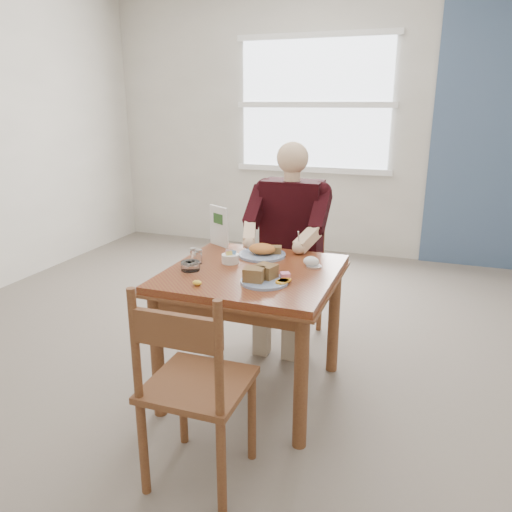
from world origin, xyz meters
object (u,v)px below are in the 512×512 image
at_px(chair_near, 193,387).
at_px(near_plate, 263,276).
at_px(table, 252,289).
at_px(diner, 289,229).
at_px(far_plate, 263,251).
at_px(chair_far, 292,272).

xyz_separation_m(chair_near, near_plate, (0.10, 0.62, 0.30)).
distance_m(table, diner, 0.73).
bearing_deg(far_plate, chair_far, 87.00).
bearing_deg(chair_far, near_plate, -82.86).
height_order(near_plate, far_plate, near_plate).
xyz_separation_m(table, diner, (0.00, 0.71, 0.17)).
bearing_deg(near_plate, table, 126.33).
bearing_deg(chair_far, table, -90.00).
height_order(diner, far_plate, diner).
height_order(chair_near, far_plate, chair_near).
height_order(chair_far, far_plate, chair_far).
xyz_separation_m(table, chair_near, (0.02, -0.78, -0.16)).
xyz_separation_m(table, near_plate, (0.12, -0.16, 0.14)).
bearing_deg(chair_far, diner, -89.99).
bearing_deg(diner, chair_far, 90.01).
xyz_separation_m(chair_far, diner, (0.00, -0.09, 0.33)).
height_order(table, chair_far, chair_far).
bearing_deg(chair_near, far_plate, 92.82).
relative_size(chair_near, diner, 0.69).
bearing_deg(table, chair_near, -88.31).
bearing_deg(table, chair_far, 90.00).
relative_size(chair_near, far_plate, 2.77).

